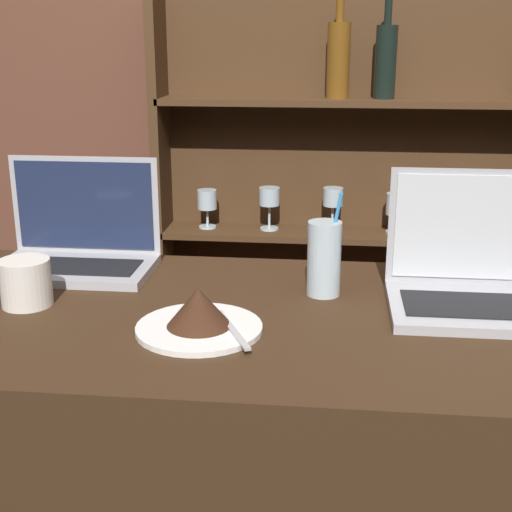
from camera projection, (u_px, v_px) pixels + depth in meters
back_wall at (326, 99)px, 2.30m from camera, size 7.00×0.06×2.70m
back_shelf at (365, 242)px, 2.35m from camera, size 1.35×0.18×1.69m
laptop_near at (78, 244)px, 1.54m from camera, size 0.33×0.20×0.23m
laptop_far at (476, 278)px, 1.33m from camera, size 0.32×0.24×0.25m
cake_plate at (199, 315)px, 1.22m from camera, size 0.22×0.22×0.08m
water_glass at (324, 258)px, 1.38m from camera, size 0.07×0.07×0.20m
coffee_cup at (26, 283)px, 1.33m from camera, size 0.09×0.09×0.09m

